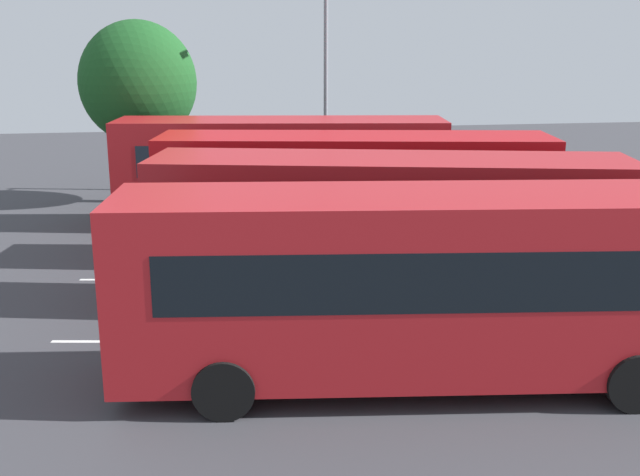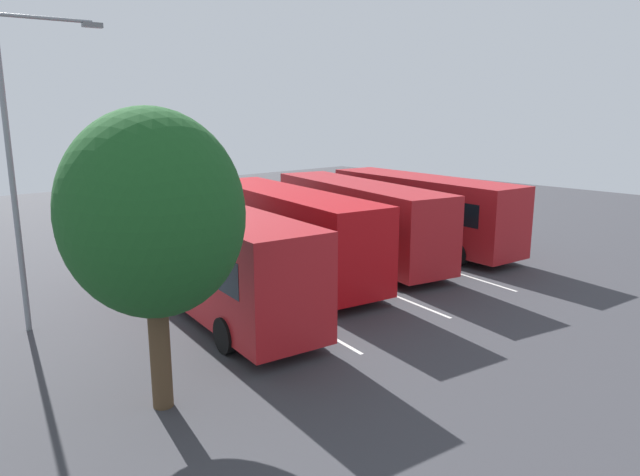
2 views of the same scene
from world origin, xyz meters
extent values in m
plane|color=#38383D|center=(0.00, 0.00, 0.00)|extent=(64.49, 64.49, 0.00)
cube|color=#AD191E|center=(0.34, -5.90, 1.83)|extent=(10.36, 3.58, 2.98)
cube|color=black|center=(5.34, -6.51, 2.63)|extent=(0.37, 2.09, 1.25)
cube|color=black|center=(0.48, -4.75, 2.19)|extent=(8.47, 1.10, 0.95)
cube|color=black|center=(0.21, -7.05, 2.19)|extent=(8.47, 1.10, 0.95)
cube|color=black|center=(5.36, -6.51, 3.14)|extent=(0.33, 1.90, 0.32)
cube|color=black|center=(5.37, -6.51, 0.56)|extent=(0.36, 2.18, 0.36)
cylinder|color=black|center=(3.70, -5.17, 0.49)|extent=(1.01, 0.40, 0.98)
cylinder|color=black|center=(3.43, -7.41, 0.49)|extent=(1.01, 0.40, 0.98)
cylinder|color=black|center=(-2.74, -4.39, 0.49)|extent=(1.01, 0.40, 0.98)
cylinder|color=black|center=(-3.01, -6.63, 0.49)|extent=(1.01, 0.40, 0.98)
cube|color=#AD191E|center=(0.74, -2.05, 1.83)|extent=(10.42, 4.61, 2.98)
cube|color=black|center=(5.65, -3.19, 2.63)|extent=(0.59, 2.07, 1.25)
cube|color=black|center=(1.01, -0.92, 2.19)|extent=(8.32, 2.01, 0.95)
cube|color=black|center=(0.48, -3.18, 2.19)|extent=(8.32, 2.01, 0.95)
cube|color=black|center=(5.67, -3.19, 3.14)|extent=(0.53, 1.88, 0.32)
cube|color=black|center=(5.68, -3.19, 0.56)|extent=(0.59, 2.15, 0.36)
cylinder|color=black|center=(4.16, -1.68, 0.49)|extent=(1.02, 0.49, 0.98)
cylinder|color=black|center=(3.65, -3.88, 0.49)|extent=(1.02, 0.49, 0.98)
cylinder|color=black|center=(-2.16, -0.21, 0.49)|extent=(1.02, 0.49, 0.98)
cylinder|color=black|center=(-2.67, -2.41, 0.49)|extent=(1.02, 0.49, 0.98)
cube|color=#B70C11|center=(0.77, 1.76, 1.83)|extent=(10.40, 4.14, 2.98)
cube|color=black|center=(5.73, 0.87, 2.63)|extent=(0.49, 2.08, 1.25)
cube|color=black|center=(0.98, 2.90, 2.19)|extent=(8.40, 1.59, 0.95)
cube|color=black|center=(0.57, 0.62, 2.19)|extent=(8.40, 1.59, 0.95)
cube|color=black|center=(5.75, 0.86, 3.14)|extent=(0.44, 1.89, 0.32)
cube|color=black|center=(5.76, 0.86, 0.56)|extent=(0.49, 2.17, 0.36)
cylinder|color=black|center=(4.17, 2.30, 0.49)|extent=(1.02, 0.45, 0.98)
cylinder|color=black|center=(3.77, 0.07, 0.49)|extent=(1.02, 0.45, 0.98)
cylinder|color=black|center=(-2.22, 3.45, 0.49)|extent=(1.02, 0.45, 0.98)
cylinder|color=black|center=(-2.62, 1.22, 0.49)|extent=(1.02, 0.45, 0.98)
cube|color=#AD191E|center=(-0.67, 6.05, 1.83)|extent=(10.38, 3.82, 2.98)
cube|color=#19232D|center=(4.31, 5.33, 2.63)|extent=(0.42, 2.09, 1.25)
cube|color=#19232D|center=(-0.51, 7.20, 2.19)|extent=(8.44, 1.31, 0.95)
cube|color=#19232D|center=(-0.84, 4.91, 2.19)|extent=(8.44, 1.31, 0.95)
cube|color=black|center=(4.33, 5.32, 3.14)|extent=(0.37, 1.90, 0.32)
cube|color=black|center=(4.33, 5.32, 0.56)|extent=(0.42, 2.18, 0.36)
cylinder|color=black|center=(2.70, 6.70, 0.49)|extent=(1.01, 0.42, 0.98)
cylinder|color=black|center=(2.38, 4.47, 0.49)|extent=(1.01, 0.42, 0.98)
cylinder|color=black|center=(-3.72, 7.64, 0.49)|extent=(1.01, 0.42, 0.98)
cylinder|color=black|center=(-4.05, 5.40, 0.49)|extent=(1.01, 0.42, 0.98)
cylinder|color=#232833|center=(7.00, 4.16, 0.43)|extent=(0.13, 0.13, 0.87)
cylinder|color=#232833|center=(7.10, 4.28, 0.43)|extent=(0.13, 0.13, 0.87)
cylinder|color=navy|center=(7.05, 4.22, 1.21)|extent=(0.45, 0.45, 0.69)
sphere|color=tan|center=(7.05, 4.22, 1.67)|extent=(0.23, 0.23, 0.23)
cylinder|color=gray|center=(1.57, 10.97, 4.42)|extent=(0.16, 0.16, 8.84)
cylinder|color=gray|center=(1.40, 9.74, 8.74)|extent=(0.45, 2.46, 0.10)
cube|color=slate|center=(1.22, 8.52, 8.66)|extent=(0.28, 0.58, 0.14)
cylinder|color=#4C3823|center=(-5.19, 10.22, 1.36)|extent=(0.44, 0.44, 2.73)
ellipsoid|color=#194C1E|center=(-5.19, 10.22, 4.25)|extent=(4.05, 3.65, 4.26)
cube|color=silver|center=(0.00, -4.00, 0.00)|extent=(12.50, 2.23, 0.01)
cube|color=silver|center=(0.00, 0.00, 0.00)|extent=(12.50, 2.23, 0.01)
cube|color=silver|center=(0.00, 4.00, 0.00)|extent=(12.50, 2.23, 0.01)
camera|label=1|loc=(-3.28, -17.60, 5.77)|focal=43.04mm
camera|label=2|loc=(-15.93, 15.46, 6.25)|focal=32.40mm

